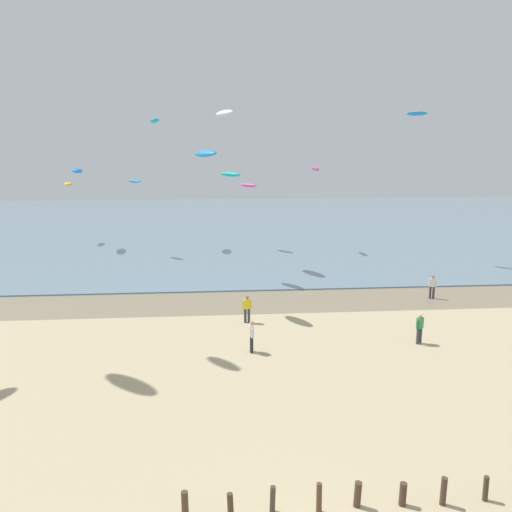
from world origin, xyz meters
TOP-DOWN VIEW (x-y plane):
  - wet_sand_strip at (0.00, 23.86)m, footprint 120.00×5.49m
  - sea at (0.00, 61.60)m, footprint 160.00×70.00m
  - groyne_near at (3.09, 2.48)m, footprint 13.02×0.37m
  - person_nearest_camera at (-0.51, 14.81)m, footprint 0.23×0.57m
  - person_mid_beach at (8.65, 15.28)m, footprint 0.51×0.37m
  - person_by_waterline at (12.90, 23.63)m, footprint 0.52×0.36m
  - person_left_flank at (-0.43, 19.56)m, footprint 0.57×0.23m
  - kite_aloft_0 at (1.31, 42.79)m, footprint 2.04×2.34m
  - kite_aloft_3 at (-0.99, 29.90)m, footprint 1.98×2.35m
  - kite_aloft_4 at (7.88, 41.41)m, footprint 0.87×2.16m
  - kite_aloft_5 at (-2.78, 22.48)m, footprint 1.98×2.62m
  - kite_aloft_6 at (-18.01, 48.37)m, footprint 0.94×2.37m
  - kite_aloft_8 at (-16.08, 44.70)m, footprint 1.55×3.33m
  - kite_aloft_9 at (-8.13, 45.19)m, footprint 0.99×2.69m
  - kite_aloft_10 at (15.79, 35.85)m, footprint 1.82×1.86m
  - kite_aloft_11 at (-9.76, 40.53)m, footprint 1.69×1.80m
  - kite_aloft_12 at (-1.26, 35.17)m, footprint 2.17×3.20m

SIDE VIEW (x-z plane):
  - wet_sand_strip at x=0.00m, z-range 0.00..0.01m
  - sea at x=0.00m, z-range 0.00..0.10m
  - groyne_near at x=3.09m, z-range -0.07..0.90m
  - person_nearest_camera at x=-0.51m, z-range 0.06..1.77m
  - person_mid_beach at x=8.65m, z-range 0.06..1.77m
  - person_by_waterline at x=12.90m, z-range 0.06..1.77m
  - person_left_flank at x=-0.43m, z-range 0.06..1.77m
  - kite_aloft_6 at x=-18.01m, z-range 6.31..6.76m
  - kite_aloft_0 at x=1.31m, z-range 6.45..6.90m
  - kite_aloft_11 at x=-9.76m, z-range 7.11..7.47m
  - kite_aloft_8 at x=-16.08m, z-range 7.80..8.49m
  - kite_aloft_4 at x=7.88m, z-range 8.08..8.66m
  - kite_aloft_3 at x=-0.99m, z-range 8.23..8.65m
  - kite_aloft_5 at x=-2.78m, z-range 9.79..10.43m
  - kite_aloft_9 at x=-8.13m, z-range 12.81..13.47m
  - kite_aloft_12 at x=-1.26m, z-range 12.90..13.69m
  - kite_aloft_10 at x=15.79m, z-range 13.12..13.68m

